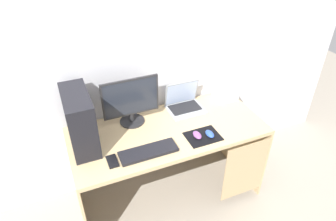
# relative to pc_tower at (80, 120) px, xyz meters

# --- Properties ---
(ground_plane) EXTENTS (8.00, 8.00, 0.00)m
(ground_plane) POSITION_rel_pc_tower_xyz_m (0.64, -0.09, -0.96)
(ground_plane) COLOR #9E9384
(wall_back) EXTENTS (4.00, 0.05, 2.60)m
(wall_back) POSITION_rel_pc_tower_xyz_m (0.64, 0.30, 0.34)
(wall_back) COLOR silver
(wall_back) RESTS_ON ground_plane
(desk) EXTENTS (1.54, 0.69, 0.75)m
(desk) POSITION_rel_pc_tower_xyz_m (0.66, -0.10, -0.36)
(desk) COLOR tan
(desk) RESTS_ON ground_plane
(pc_tower) EXTENTS (0.18, 0.43, 0.42)m
(pc_tower) POSITION_rel_pc_tower_xyz_m (0.00, 0.00, 0.00)
(pc_tower) COLOR black
(pc_tower) RESTS_ON desk
(monitor) EXTENTS (0.45, 0.20, 0.40)m
(monitor) POSITION_rel_pc_tower_xyz_m (0.41, 0.11, -0.01)
(monitor) COLOR #232326
(monitor) RESTS_ON desk
(laptop) EXTENTS (0.30, 0.25, 0.23)m
(laptop) POSITION_rel_pc_tower_xyz_m (0.89, 0.14, -0.17)
(laptop) COLOR #9EA3A8
(laptop) RESTS_ON desk
(projector) EXTENTS (0.20, 0.14, 0.11)m
(projector) POSITION_rel_pc_tower_xyz_m (1.29, 0.12, -0.16)
(projector) COLOR white
(projector) RESTS_ON desk
(keyboard) EXTENTS (0.42, 0.14, 0.02)m
(keyboard) POSITION_rel_pc_tower_xyz_m (0.40, -0.28, -0.20)
(keyboard) COLOR black
(keyboard) RESTS_ON desk
(mousepad) EXTENTS (0.26, 0.20, 0.00)m
(mousepad) POSITION_rel_pc_tower_xyz_m (0.85, -0.27, -0.21)
(mousepad) COLOR black
(mousepad) RESTS_ON desk
(mouse_left) EXTENTS (0.06, 0.10, 0.03)m
(mouse_left) POSITION_rel_pc_tower_xyz_m (0.81, -0.26, -0.19)
(mouse_left) COLOR #8C4C99
(mouse_left) RESTS_ON mousepad
(mouse_right) EXTENTS (0.06, 0.10, 0.03)m
(mouse_right) POSITION_rel_pc_tower_xyz_m (0.90, -0.29, -0.19)
(mouse_right) COLOR #2D51B2
(mouse_right) RESTS_ON mousepad
(cell_phone) EXTENTS (0.07, 0.13, 0.01)m
(cell_phone) POSITION_rel_pc_tower_xyz_m (0.14, -0.27, -0.21)
(cell_phone) COLOR black
(cell_phone) RESTS_ON desk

